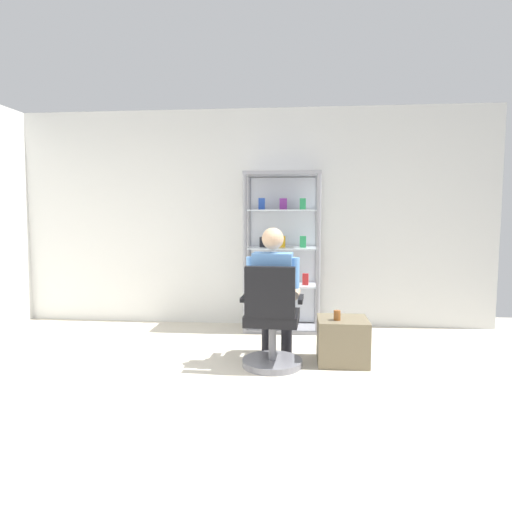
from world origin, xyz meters
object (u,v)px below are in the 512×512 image
object	(u,v)px
tea_glass	(337,315)
display_cabinet_main	(282,251)
office_chair	(272,326)
storage_crate	(342,341)
seated_shopkeeper	(274,289)

from	to	relation	value
tea_glass	display_cabinet_main	bearing A→B (deg)	113.75
display_cabinet_main	office_chair	size ratio (longest dim) A/B	1.98
storage_crate	tea_glass	size ratio (longest dim) A/B	5.04
display_cabinet_main	tea_glass	world-z (taller)	display_cabinet_main
office_chair	seated_shopkeeper	distance (m)	0.36
display_cabinet_main	tea_glass	distance (m)	1.48
display_cabinet_main	office_chair	bearing A→B (deg)	-91.60
office_chair	seated_shopkeeper	size ratio (longest dim) A/B	0.74
display_cabinet_main	storage_crate	distance (m)	1.55
seated_shopkeeper	tea_glass	distance (m)	0.64
office_chair	storage_crate	size ratio (longest dim) A/B	2.04
seated_shopkeeper	tea_glass	bearing A→B (deg)	-1.64
display_cabinet_main	seated_shopkeeper	xyz separation A→B (m)	(-0.03, -1.26, -0.25)
seated_shopkeeper	tea_glass	xyz separation A→B (m)	(0.59, -0.02, -0.24)
office_chair	tea_glass	world-z (taller)	office_chair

